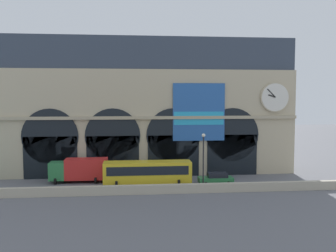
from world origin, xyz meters
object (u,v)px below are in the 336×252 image
(box_truck_midwest, at_px, (80,169))
(bus_center, at_px, (147,172))
(car_mideast, at_px, (216,179))
(street_lamp_quayside, at_px, (203,154))

(box_truck_midwest, height_order, bus_center, box_truck_midwest)
(bus_center, distance_m, car_mideast, 8.83)
(bus_center, height_order, car_mideast, bus_center)
(box_truck_midwest, height_order, street_lamp_quayside, street_lamp_quayside)
(street_lamp_quayside, bearing_deg, bus_center, 153.92)
(bus_center, distance_m, street_lamp_quayside, 7.72)
(bus_center, xyz_separation_m, car_mideast, (8.77, -0.28, -0.98))
(box_truck_midwest, bearing_deg, street_lamp_quayside, -21.99)
(box_truck_midwest, xyz_separation_m, bus_center, (8.79, -2.99, 0.08))
(car_mideast, height_order, street_lamp_quayside, street_lamp_quayside)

